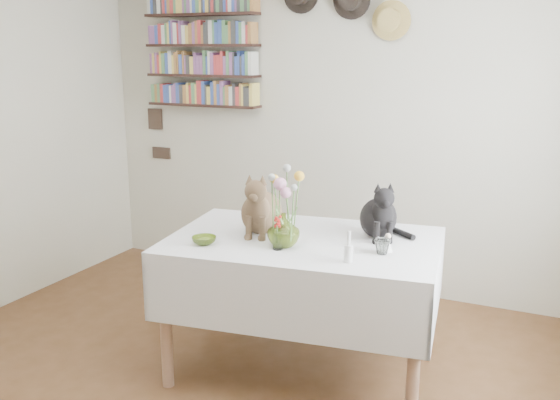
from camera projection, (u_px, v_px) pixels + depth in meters
The scene contains 14 objects.
room at pixel (160, 185), 2.86m from camera, with size 4.08×4.58×2.58m.
dining_table at pixel (303, 272), 3.57m from camera, with size 1.63×1.17×0.81m.
tabby_cat at pixel (262, 201), 3.61m from camera, with size 0.25×0.32×0.37m, color brown, non-canonical shape.
black_cat at pixel (379, 207), 3.54m from camera, with size 0.23×0.29×0.34m, color black, non-canonical shape.
flower_vase at pixel (284, 230), 3.38m from camera, with size 0.18×0.18×0.19m, color #A6C14B.
green_bowl at pixel (204, 240), 3.43m from camera, with size 0.13×0.13×0.04m, color #A6C14B.
drinking_glass at pixel (382, 246), 3.26m from camera, with size 0.09×0.09×0.08m, color white.
candlestick at pixel (348, 252), 3.13m from camera, with size 0.05×0.05×0.17m.
berry_jar at pixel (278, 232), 3.32m from camera, with size 0.05×0.05×0.22m.
porcelain_figurine at pixel (388, 244), 3.30m from camera, with size 0.05×0.05×0.10m.
flower_bouquet at pixel (284, 185), 3.33m from camera, with size 0.17×0.13×0.39m.
bookshelf_unit at pixel (202, 50), 5.07m from camera, with size 1.00×0.16×0.91m.
wall_hats at pixel (346, 4), 4.51m from camera, with size 0.98×0.09×0.48m.
wall_art_plaques at pixel (158, 133), 5.52m from camera, with size 0.21×0.02×0.44m.
Camera 1 is at (1.68, -2.29, 1.87)m, focal length 40.00 mm.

